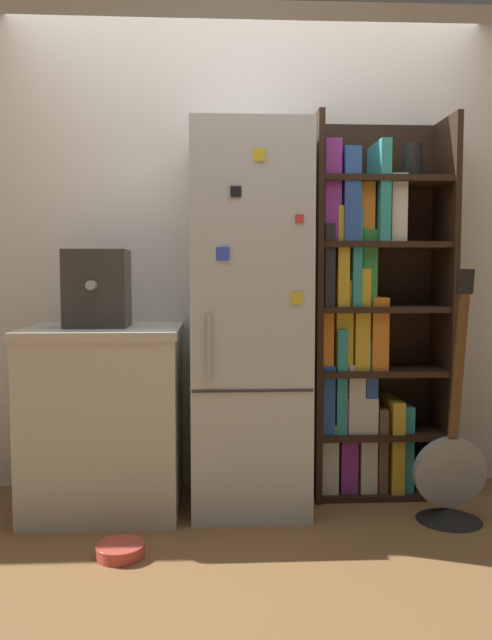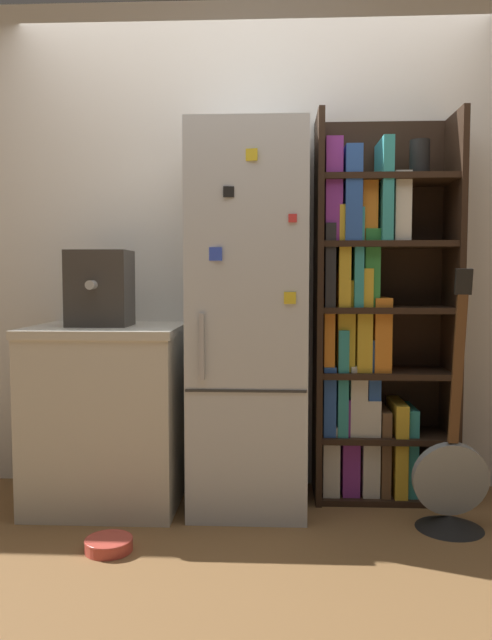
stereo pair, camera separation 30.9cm
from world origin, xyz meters
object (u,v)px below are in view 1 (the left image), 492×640
Objects in this scene: refrigerator at (249,320)px; bookshelf at (364,323)px; pet_bowl at (120,549)px; guitar at (450,485)px; espresso_machine at (97,289)px.

refrigerator is 0.95× the size of bookshelf.
refrigerator is 1.21m from pet_bowl.
refrigerator reaches higher than pet_bowl.
refrigerator is at bearing 162.98° from guitar.
refrigerator is at bearing 2.21° from espresso_machine.
espresso_machine is 0.32× the size of guitar.
pet_bowl is (0.18, -0.55, -1.06)m from espresso_machine.
pet_bowl is at bearing -168.61° from guitar.
refrigerator is 0.75m from espresso_machine.
refrigerator is 4.96× the size of espresso_machine.
refrigerator is 0.63m from bookshelf.
bookshelf is 0.91m from guitar.
bookshelf reaches higher than pet_bowl.
espresso_machine is 1.92m from guitar.
bookshelf is (0.61, 0.15, -0.03)m from refrigerator.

